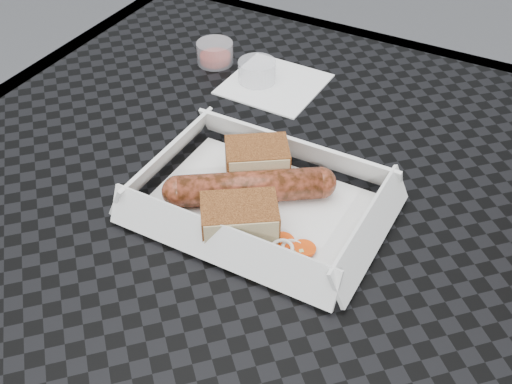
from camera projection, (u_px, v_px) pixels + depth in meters
patio_table at (258, 238)px, 0.73m from camera, size 0.80×0.80×0.74m
food_tray at (261, 207)px, 0.66m from camera, size 0.22×0.15×0.00m
bratwurst at (250, 187)px, 0.65m from camera, size 0.15×0.12×0.03m
bread_near at (257, 162)px, 0.68m from camera, size 0.08×0.08×0.04m
bread_far at (240, 220)px, 0.61m from camera, size 0.09×0.08×0.04m
veg_garnish at (291, 256)px, 0.60m from camera, size 0.03×0.03×0.00m
napkin at (274, 84)px, 0.84m from camera, size 0.12×0.12×0.00m
condiment_cup_sauce at (215, 53)px, 0.88m from camera, size 0.05×0.05×0.03m
condiment_cup_empty at (257, 72)px, 0.84m from camera, size 0.05×0.05×0.03m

